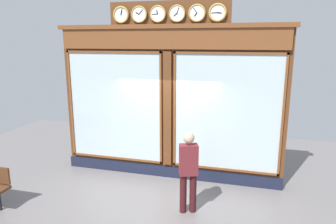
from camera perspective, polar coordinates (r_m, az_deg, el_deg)
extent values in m
cube|color=#5B3319|center=(7.75, 0.29, 1.26)|extent=(5.58, 0.30, 3.70)
cube|color=#191E33|center=(8.12, -0.04, -10.87)|extent=(5.58, 0.08, 0.28)
cube|color=brown|center=(7.41, -0.08, 13.27)|extent=(5.46, 0.08, 0.47)
cube|color=brown|center=(7.44, -0.04, 15.46)|extent=(5.69, 0.20, 0.10)
cube|color=silver|center=(7.38, 10.66, -0.25)|extent=(2.44, 0.02, 2.73)
cube|color=brown|center=(7.18, 11.11, 10.57)|extent=(2.54, 0.04, 0.05)
cube|color=brown|center=(7.79, 10.22, -10.27)|extent=(2.54, 0.04, 0.05)
cube|color=brown|center=(7.38, 20.32, -0.85)|extent=(0.05, 0.04, 2.83)
cube|color=brown|center=(7.55, 1.21, 0.28)|extent=(0.05, 0.04, 2.83)
cube|color=silver|center=(8.10, -9.77, 0.95)|extent=(2.44, 0.02, 2.73)
cube|color=brown|center=(7.91, -10.22, 10.80)|extent=(2.54, 0.04, 0.05)
cube|color=brown|center=(8.47, -9.46, -8.29)|extent=(2.54, 0.04, 0.05)
cube|color=brown|center=(8.67, -17.30, 1.35)|extent=(0.05, 0.04, 2.83)
cube|color=brown|center=(7.64, -1.33, 0.43)|extent=(0.05, 0.04, 2.83)
cube|color=#5B3319|center=(7.60, -0.06, 0.36)|extent=(0.20, 0.10, 2.83)
cube|color=#5B3319|center=(7.49, 0.04, 17.56)|extent=(2.87, 0.06, 0.59)
cylinder|color=white|center=(7.20, 9.09, 17.59)|extent=(0.32, 0.02, 0.32)
torus|color=#B79347|center=(7.19, 9.08, 17.59)|extent=(0.40, 0.05, 0.40)
cube|color=black|center=(7.18, 9.43, 17.52)|extent=(0.09, 0.01, 0.03)
cube|color=black|center=(7.19, 8.50, 17.58)|extent=(0.14, 0.01, 0.02)
sphere|color=black|center=(7.18, 9.07, 17.60)|extent=(0.02, 0.02, 0.02)
cylinder|color=white|center=(7.26, 5.34, 17.65)|extent=(0.32, 0.02, 0.32)
torus|color=#B79347|center=(7.26, 5.33, 17.65)|extent=(0.39, 0.04, 0.39)
cube|color=black|center=(7.25, 5.09, 17.39)|extent=(0.07, 0.01, 0.08)
cube|color=black|center=(7.26, 5.00, 18.10)|extent=(0.09, 0.01, 0.12)
sphere|color=black|center=(7.25, 5.31, 17.66)|extent=(0.02, 0.02, 0.02)
cylinder|color=white|center=(7.36, 1.67, 17.63)|extent=(0.32, 0.02, 0.32)
torus|color=#B79347|center=(7.35, 1.66, 17.64)|extent=(0.39, 0.04, 0.39)
cube|color=black|center=(7.35, 1.36, 17.43)|extent=(0.08, 0.01, 0.07)
cube|color=black|center=(7.34, 1.83, 18.15)|extent=(0.06, 0.01, 0.13)
sphere|color=black|center=(7.34, 1.63, 17.65)|extent=(0.02, 0.02, 0.02)
cylinder|color=white|center=(7.48, -1.89, 17.56)|extent=(0.32, 0.02, 0.32)
torus|color=#B79347|center=(7.47, -1.90, 17.56)|extent=(0.39, 0.04, 0.39)
cube|color=black|center=(7.47, -2.02, 17.89)|extent=(0.04, 0.01, 0.09)
cube|color=black|center=(7.48, -2.45, 17.51)|extent=(0.14, 0.01, 0.02)
sphere|color=black|center=(7.46, -1.94, 17.57)|extent=(0.02, 0.02, 0.02)
cylinder|color=white|center=(7.62, -5.33, 17.42)|extent=(0.32, 0.02, 0.32)
torus|color=#B79347|center=(7.62, -5.34, 17.42)|extent=(0.39, 0.04, 0.39)
cube|color=black|center=(7.62, -5.65, 17.58)|extent=(0.08, 0.01, 0.06)
cube|color=black|center=(7.60, -5.03, 17.82)|extent=(0.10, 0.01, 0.11)
sphere|color=black|center=(7.61, -5.38, 17.43)|extent=(0.02, 0.02, 0.02)
cylinder|color=white|center=(7.79, -8.62, 17.24)|extent=(0.32, 0.02, 0.32)
torus|color=#B79347|center=(7.79, -8.63, 17.24)|extent=(0.40, 0.05, 0.40)
cube|color=black|center=(7.78, -8.56, 17.55)|extent=(0.05, 0.01, 0.09)
cube|color=black|center=(7.78, -8.56, 17.74)|extent=(0.05, 0.01, 0.14)
sphere|color=black|center=(7.78, -8.67, 17.25)|extent=(0.02, 0.02, 0.02)
cylinder|color=#3A1316|center=(6.50, 2.80, -14.67)|extent=(0.14, 0.14, 0.82)
cylinder|color=#3A1316|center=(6.52, 4.59, -14.56)|extent=(0.14, 0.14, 0.82)
cube|color=maroon|center=(6.21, 3.80, -8.72)|extent=(0.41, 0.33, 0.62)
sphere|color=tan|center=(6.06, 3.86, -4.76)|extent=(0.22, 0.22, 0.22)
cylinder|color=black|center=(7.48, -28.50, -14.00)|extent=(0.06, 0.06, 0.45)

